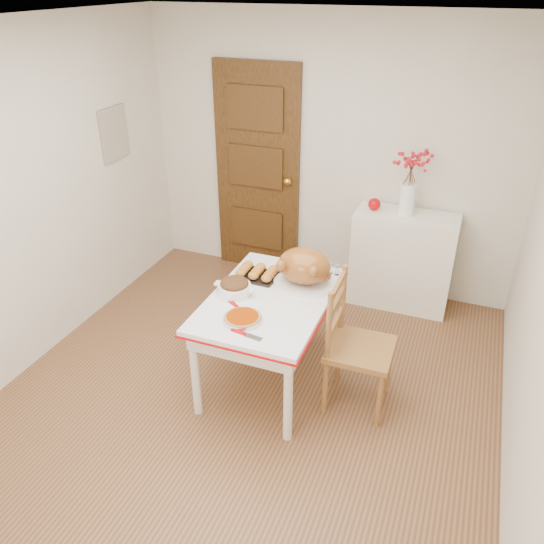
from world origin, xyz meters
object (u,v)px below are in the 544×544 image
at_px(pumpkin_pie, 243,318).
at_px(turkey_platter, 304,268).
at_px(chair_oak, 361,346).
at_px(kitchen_table, 270,339).
at_px(sideboard, 402,260).

bearing_deg(pumpkin_pie, turkey_platter, 69.01).
bearing_deg(chair_oak, pumpkin_pie, 112.42).
xyz_separation_m(kitchen_table, pumpkin_pie, (-0.06, -0.34, 0.39)).
bearing_deg(turkey_platter, pumpkin_pie, -121.82).
xyz_separation_m(sideboard, chair_oak, (-0.04, -1.47, 0.05)).
xyz_separation_m(sideboard, pumpkin_pie, (-0.78, -1.79, 0.31)).
distance_m(sideboard, turkey_platter, 1.39).
relative_size(kitchen_table, chair_oak, 1.22).
relative_size(chair_oak, turkey_platter, 2.19).
bearing_deg(kitchen_table, pumpkin_pie, -99.67).
bearing_deg(sideboard, chair_oak, -91.58).
relative_size(sideboard, chair_oak, 0.90).
height_order(chair_oak, turkey_platter, turkey_platter).
height_order(turkey_platter, pumpkin_pie, turkey_platter).
xyz_separation_m(chair_oak, pumpkin_pie, (-0.74, -0.32, 0.26)).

